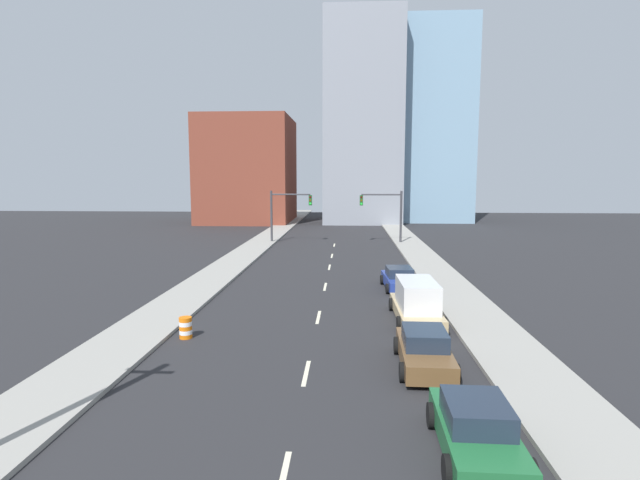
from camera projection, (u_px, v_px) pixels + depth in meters
The scene contains 19 objects.
sidewalk_left at pixel (264, 240), 56.30m from camera, with size 3.14×103.84×0.17m.
sidewalk_right at pixel (407, 241), 55.39m from camera, with size 3.14×103.84×0.17m.
lane_stripe_at_7m at pixel (283, 479), 11.72m from camera, with size 0.16×2.40×0.01m, color beige.
lane_stripe_at_14m at pixel (306, 373), 18.13m from camera, with size 0.16×2.40×0.01m, color beige.
lane_stripe_at_21m at pixel (318, 317), 25.41m from camera, with size 0.16×2.40×0.01m, color beige.
lane_stripe_at_28m at pixel (325, 287), 32.54m from camera, with size 0.16×2.40×0.01m, color beige.
lane_stripe_at_36m at pixel (329, 267), 39.66m from camera, with size 0.16×2.40×0.01m, color beige.
lane_stripe_at_41m at pixel (332, 256), 45.46m from camera, with size 0.16×2.40×0.01m, color beige.
lane_stripe_at_49m at pixel (334, 245), 52.70m from camera, with size 0.16×2.40×0.01m, color beige.
building_brick_left at pixel (248, 170), 80.19m from camera, with size 14.00×16.00×16.55m.
building_office_center at pixel (362, 124), 82.16m from camera, with size 12.00×20.00×31.81m.
building_glass_right at pixel (425, 126), 85.51m from camera, with size 13.00×20.00×31.69m.
traffic_signal_left at pixel (284, 209), 54.19m from camera, with size 4.55×0.35×5.69m.
traffic_signal_right at pixel (388, 209), 53.55m from camera, with size 4.55×0.35×5.69m.
traffic_barrel at pixel (186, 328), 22.03m from camera, with size 0.56×0.56×0.95m.
sedan_green at pixel (476, 430), 12.70m from camera, with size 2.13×4.37×1.45m.
sedan_brown at pixel (424, 350), 18.59m from camera, with size 2.12×4.54×1.47m.
box_truck_tan at pixel (417, 302), 24.64m from camera, with size 2.38×5.72×2.06m.
sedan_blue at pixel (399, 279), 31.83m from camera, with size 2.25×4.54×1.40m.
Camera 1 is at (1.51, -3.49, 7.05)m, focal length 28.00 mm.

